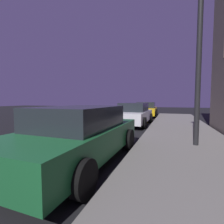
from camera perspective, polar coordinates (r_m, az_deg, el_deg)
name	(u,v)px	position (r m, az deg, el deg)	size (l,w,h in m)	color
car_green	(79,134)	(4.38, -11.29, -7.49)	(2.20, 4.60, 1.43)	#19592D
car_white	(134,114)	(10.89, 7.68, -0.64)	(2.06, 4.62, 1.43)	silver
car_yellow_cab	(146,109)	(16.62, 11.78, 0.87)	(2.24, 4.65, 1.43)	gold
street_lamp	(200,19)	(6.40, 28.35, 26.67)	(0.44, 0.44, 6.05)	black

